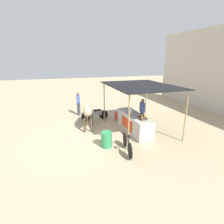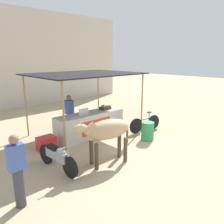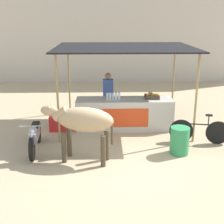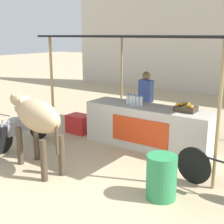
{
  "view_description": "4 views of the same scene",
  "coord_description": "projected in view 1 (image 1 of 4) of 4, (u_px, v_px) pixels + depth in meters",
  "views": [
    {
      "loc": [
        8.16,
        -1.73,
        3.8
      ],
      "look_at": [
        -0.39,
        1.07,
        1.09
      ],
      "focal_mm": 28.0,
      "sensor_mm": 36.0,
      "label": 1
    },
    {
      "loc": [
        -5.24,
        -4.63,
        3.16
      ],
      "look_at": [
        0.21,
        1.13,
        1.16
      ],
      "focal_mm": 35.0,
      "sensor_mm": 36.0,
      "label": 2
    },
    {
      "loc": [
        -0.63,
        -7.13,
        3.46
      ],
      "look_at": [
        -0.41,
        1.46,
        0.77
      ],
      "focal_mm": 50.0,
      "sensor_mm": 36.0,
      "label": 3
    },
    {
      "loc": [
        3.27,
        -3.9,
        2.56
      ],
      "look_at": [
        -0.25,
        1.11,
        1.02
      ],
      "focal_mm": 50.0,
      "sensor_mm": 36.0,
      "label": 4
    }
  ],
  "objects": [
    {
      "name": "ground_plane",
      "position": [
        95.0,
        136.0,
        9.04
      ],
      "size": [
        60.0,
        60.0,
        0.0
      ],
      "primitive_type": "plane",
      "color": "tan"
    },
    {
      "name": "motorcycle_parked",
      "position": [
        94.0,
        114.0,
        11.32
      ],
      "size": [
        0.55,
        1.8,
        0.9
      ],
      "color": "black",
      "rests_on": "ground"
    },
    {
      "name": "vendor_behind_counter",
      "position": [
        142.0,
        113.0,
        10.13
      ],
      "size": [
        0.34,
        0.22,
        1.65
      ],
      "color": "#383842",
      "rests_on": "ground"
    },
    {
      "name": "fruit_crate",
      "position": [
        142.0,
        118.0,
        8.62
      ],
      "size": [
        0.44,
        0.32,
        0.18
      ],
      "color": "#3F3326",
      "rests_on": "stall_counter"
    },
    {
      "name": "passerby_on_street",
      "position": [
        78.0,
        103.0,
        12.21
      ],
      "size": [
        0.34,
        0.22,
        1.65
      ],
      "color": "#383842",
      "rests_on": "ground"
    },
    {
      "name": "bicycle_leaning",
      "position": [
        127.0,
        145.0,
        7.38
      ],
      "size": [
        1.64,
        0.33,
        0.85
      ],
      "color": "black",
      "rests_on": "ground"
    },
    {
      "name": "stall_counter",
      "position": [
        134.0,
        123.0,
        9.56
      ],
      "size": [
        3.0,
        0.82,
        0.96
      ],
      "color": "beige",
      "rests_on": "ground"
    },
    {
      "name": "cooler_box",
      "position": [
        119.0,
        116.0,
        11.44
      ],
      "size": [
        0.6,
        0.44,
        0.48
      ],
      "primitive_type": "cube",
      "color": "red",
      "rests_on": "ground"
    },
    {
      "name": "cow",
      "position": [
        88.0,
        111.0,
        9.77
      ],
      "size": [
        1.85,
        0.85,
        1.44
      ],
      "color": "tan",
      "rests_on": "ground"
    },
    {
      "name": "water_bottle_row",
      "position": [
        131.0,
        111.0,
        9.69
      ],
      "size": [
        0.43,
        0.07,
        0.25
      ],
      "color": "silver",
      "rests_on": "stall_counter"
    },
    {
      "name": "stall_awning",
      "position": [
        140.0,
        87.0,
        9.08
      ],
      "size": [
        4.2,
        3.2,
        2.53
      ],
      "color": "black",
      "rests_on": "ground"
    },
    {
      "name": "water_barrel",
      "position": [
        107.0,
        139.0,
        7.83
      ],
      "size": [
        0.49,
        0.49,
        0.72
      ],
      "primitive_type": "cylinder",
      "color": "#2D8C51",
      "rests_on": "ground"
    }
  ]
}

